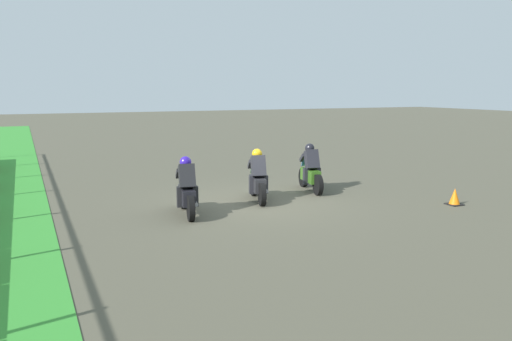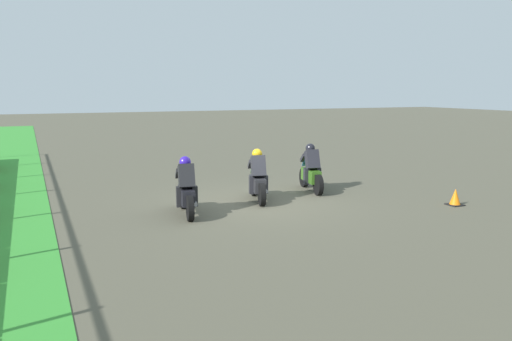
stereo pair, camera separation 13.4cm
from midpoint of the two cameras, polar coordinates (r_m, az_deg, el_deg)
ground_plane at (r=14.76m, az=-0.23°, el=-3.57°), size 120.00×120.00×0.00m
rider_lane_a at (r=16.42m, az=5.85°, el=-0.12°), size 2.03×0.62×1.51m
rider_lane_b at (r=14.90m, az=-0.06°, el=-1.00°), size 2.01×0.67×1.51m
rider_lane_c at (r=13.37m, az=-7.97°, el=-2.26°), size 2.04×0.60×1.51m
traffic_cone at (r=15.44m, az=20.95°, el=-2.80°), size 0.40×0.40×0.47m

